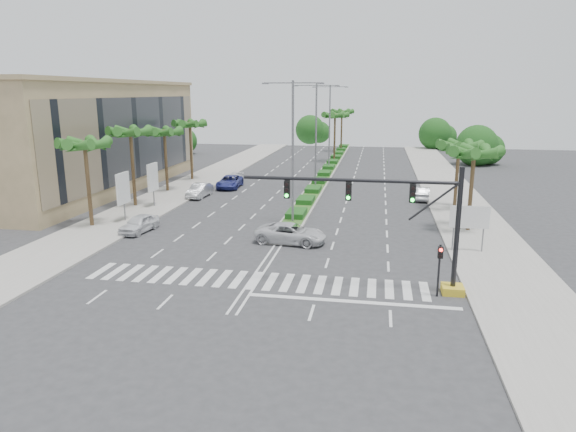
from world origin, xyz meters
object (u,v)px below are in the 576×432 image
Objects in this scene: car_crossing at (291,233)px; car_right at (422,193)px; car_parked_b at (199,190)px; car_parked_c at (230,182)px; car_parked_a at (139,224)px; car_parked_d at (231,180)px.

car_crossing reaches higher than car_right.
car_parked_b is 19.87m from car_crossing.
car_parked_a is at bearing -98.13° from car_parked_c.
car_parked_b is 1.07× the size of car_right.
car_parked_b reaches higher than car_parked_d.
car_crossing is (12.63, -15.34, 0.01)m from car_parked_b.
car_parked_c reaches higher than car_right.
car_crossing is at bearing -48.53° from car_parked_b.
car_crossing is at bearing 3.46° from car_parked_a.
car_right is at bearing 8.63° from car_parked_b.
car_right is (21.94, -3.14, -0.05)m from car_parked_c.
car_parked_b is at bearing 46.35° from car_crossing.
car_parked_c is at bearing 92.95° from car_parked_a.
car_parked_a is 0.78× the size of car_parked_c.
car_parked_a reaches higher than car_parked_d.
car_parked_b is 23.76m from car_right.
car_crossing reaches higher than car_parked_a.
car_parked_a is 14.42m from car_parked_b.
car_crossing is (12.63, -0.92, 0.04)m from car_parked_a.
car_parked_d is 1.07× the size of car_right.
car_parked_a is 0.77× the size of car_crossing.
car_parked_c is 1.27× the size of car_right.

